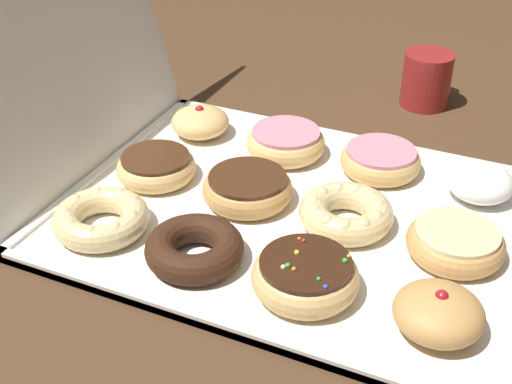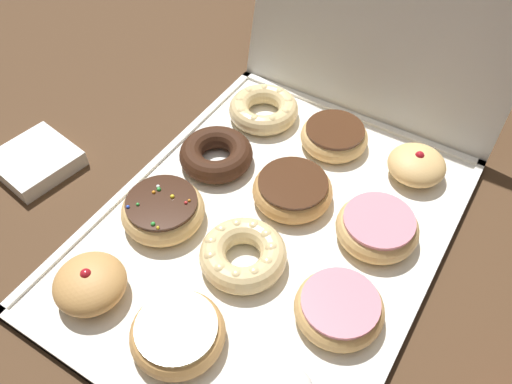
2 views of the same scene
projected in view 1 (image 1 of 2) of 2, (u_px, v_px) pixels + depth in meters
The scene contains 15 objects.
ground_plane at pixel (296, 219), 0.87m from camera, with size 3.00×3.00×0.00m, color #4C331E.
donut_box at pixel (296, 216), 0.86m from camera, with size 0.44×0.58×0.01m.
jelly_filled_donut_0 at pixel (438, 313), 0.68m from camera, with size 0.09×0.09×0.05m.
glazed_ring_donut_1 at pixel (456, 242), 0.78m from camera, with size 0.11×0.11×0.04m.
powdered_filled_donut_2 at pixel (480, 182), 0.88m from camera, with size 0.09×0.09×0.04m.
sprinkle_donut_3 at pixel (305, 276), 0.73m from camera, with size 0.12×0.12×0.04m.
cruller_donut_4 at pixel (345, 213), 0.83m from camera, with size 0.12×0.12×0.04m.
pink_frosted_donut_5 at pixel (380, 160), 0.94m from camera, with size 0.11×0.11×0.04m.
chocolate_cake_ring_donut_6 at pixel (194, 248), 0.77m from camera, with size 0.11×0.11×0.04m.
chocolate_frosted_donut_7 at pixel (249, 187), 0.88m from camera, with size 0.12×0.12×0.04m.
pink_frosted_donut_8 at pixel (286, 142), 0.97m from camera, with size 0.11×0.11×0.04m.
cruller_donut_9 at pixel (101, 218), 0.82m from camera, with size 0.12×0.12×0.04m.
chocolate_frosted_donut_10 at pixel (157, 166), 0.92m from camera, with size 0.11×0.11×0.03m.
jelly_filled_donut_11 at pixel (200, 122), 1.02m from camera, with size 0.09×0.09×0.05m.
coffee_mug at pixel (427, 78), 1.12m from camera, with size 0.10×0.08×0.09m.
Camera 1 is at (-0.67, -0.24, 0.50)m, focal length 47.93 mm.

